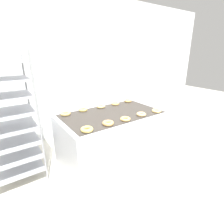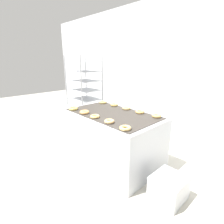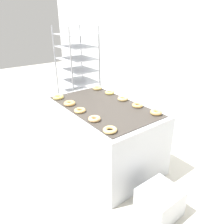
% 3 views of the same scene
% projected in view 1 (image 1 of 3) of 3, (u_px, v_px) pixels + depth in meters
% --- Properties ---
extents(ground_plane, '(14.00, 14.00, 0.00)m').
position_uv_depth(ground_plane, '(142.00, 185.00, 2.36)').
color(ground_plane, beige).
extents(wall_back, '(8.00, 0.05, 2.80)m').
position_uv_depth(wall_back, '(73.00, 68.00, 3.54)').
color(wall_back, silver).
rests_on(wall_back, ground_plane).
extents(fryer_machine, '(1.58, 0.94, 0.83)m').
position_uv_depth(fryer_machine, '(112.00, 138.00, 2.78)').
color(fryer_machine, '#B7BABF').
rests_on(fryer_machine, ground_plane).
extents(baking_rack_cart, '(0.64, 0.57, 1.75)m').
position_uv_depth(baking_rack_cart, '(9.00, 120.00, 2.22)').
color(baking_rack_cart, gray).
rests_on(baking_rack_cart, ground_plane).
extents(glaze_bin, '(0.37, 0.39, 0.30)m').
position_uv_depth(glaze_bin, '(162.00, 136.00, 3.39)').
color(glaze_bin, '#B7BABF').
rests_on(glaze_bin, ground_plane).
extents(donut_near_leftmost, '(0.15, 0.15, 0.05)m').
position_uv_depth(donut_near_leftmost, '(87.00, 129.00, 2.05)').
color(donut_near_leftmost, '#DDBE5D').
rests_on(donut_near_leftmost, fryer_machine).
extents(donut_near_left, '(0.15, 0.15, 0.05)m').
position_uv_depth(donut_near_left, '(108.00, 123.00, 2.23)').
color(donut_near_left, '#EBAB5D').
rests_on(donut_near_left, fryer_machine).
extents(donut_near_center, '(0.14, 0.14, 0.04)m').
position_uv_depth(donut_near_center, '(125.00, 119.00, 2.37)').
color(donut_near_center, '#EAB566').
rests_on(donut_near_center, fryer_machine).
extents(donut_near_right, '(0.14, 0.14, 0.04)m').
position_uv_depth(donut_near_right, '(141.00, 114.00, 2.54)').
color(donut_near_right, '#E4B06F').
rests_on(donut_near_right, fryer_machine).
extents(donut_near_rightmost, '(0.14, 0.14, 0.04)m').
position_uv_depth(donut_near_rightmost, '(157.00, 111.00, 2.70)').
color(donut_near_rightmost, '#EBBF70').
rests_on(donut_near_rightmost, fryer_machine).
extents(donut_far_leftmost, '(0.15, 0.15, 0.04)m').
position_uv_depth(donut_far_leftmost, '(66.00, 114.00, 2.57)').
color(donut_far_leftmost, tan).
rests_on(donut_far_leftmost, fryer_machine).
extents(donut_far_left, '(0.14, 0.14, 0.04)m').
position_uv_depth(donut_far_left, '(83.00, 110.00, 2.74)').
color(donut_far_left, '#DFBE5E').
rests_on(donut_far_left, fryer_machine).
extents(donut_far_center, '(0.14, 0.14, 0.04)m').
position_uv_depth(donut_far_center, '(101.00, 106.00, 2.90)').
color(donut_far_center, '#DAB970').
rests_on(donut_far_center, fryer_machine).
extents(donut_far_right, '(0.14, 0.14, 0.04)m').
position_uv_depth(donut_far_right, '(115.00, 104.00, 3.06)').
color(donut_far_right, '#E1AD5D').
rests_on(donut_far_right, fryer_machine).
extents(donut_far_rightmost, '(0.14, 0.14, 0.05)m').
position_uv_depth(donut_far_rightmost, '(128.00, 101.00, 3.23)').
color(donut_far_rightmost, '#DCAD5F').
rests_on(donut_far_rightmost, fryer_machine).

